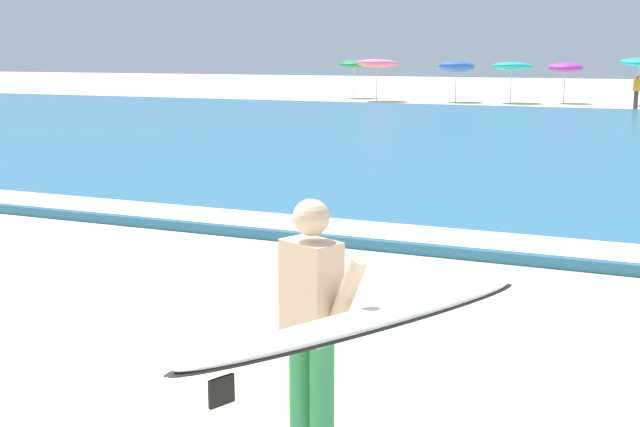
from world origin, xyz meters
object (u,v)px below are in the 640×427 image
object	(u,v)px
beach_umbrella_4	(565,67)
beach_umbrella_0	(354,64)
surfer_with_board	(340,324)
beachgoer_near_row_left	(636,91)
beach_umbrella_1	(377,63)
beach_umbrella_5	(640,62)
beach_umbrella_3	(512,66)
beach_umbrella_2	(456,67)

from	to	relation	value
beach_umbrella_4	beach_umbrella_0	bearing A→B (deg)	179.24
surfer_with_board	beachgoer_near_row_left	xyz separation A→B (m)	(0.59, 35.54, -0.19)
beach_umbrella_1	beachgoer_near_row_left	distance (m)	13.15
surfer_with_board	beach_umbrella_1	distance (m)	39.00
surfer_with_board	beach_umbrella_0	size ratio (longest dim) A/B	1.17
beach_umbrella_1	beach_umbrella_5	world-z (taller)	beach_umbrella_5
beach_umbrella_3	beachgoer_near_row_left	world-z (taller)	beach_umbrella_3
beach_umbrella_4	beach_umbrella_3	bearing A→B (deg)	-160.28
beach_umbrella_1	beach_umbrella_4	bearing A→B (deg)	12.33
beach_umbrella_3	beach_umbrella_5	size ratio (longest dim) A/B	0.91
beach_umbrella_2	beach_umbrella_3	world-z (taller)	beach_umbrella_2
beach_umbrella_0	beach_umbrella_2	world-z (taller)	beach_umbrella_2
surfer_with_board	beachgoer_near_row_left	bearing A→B (deg)	89.04
surfer_with_board	beach_umbrella_3	bearing A→B (deg)	98.25
beach_umbrella_0	beachgoer_near_row_left	bearing A→B (deg)	-13.48
beach_umbrella_3	beachgoer_near_row_left	bearing A→B (deg)	-22.73
beach_umbrella_0	beach_umbrella_1	distance (m)	3.08
beach_umbrella_3	surfer_with_board	bearing A→B (deg)	-81.75
beach_umbrella_4	beach_umbrella_5	size ratio (longest dim) A/B	0.89
beach_umbrella_1	beachgoer_near_row_left	xyz separation A→B (m)	(13.02, -1.41, -1.16)
beach_umbrella_5	surfer_with_board	bearing A→B (deg)	-90.85
surfer_with_board	beachgoer_near_row_left	world-z (taller)	surfer_with_board
beach_umbrella_0	beach_umbrella_4	distance (m)	11.60
beach_umbrella_0	beach_umbrella_5	bearing A→B (deg)	-1.83
beach_umbrella_2	beach_umbrella_1	bearing A→B (deg)	-168.32
surfer_with_board	beach_umbrella_0	bearing A→B (deg)	110.40
surfer_with_board	beach_umbrella_2	xyz separation A→B (m)	(-8.34, 37.79, 0.81)
beach_umbrella_2	beachgoer_near_row_left	world-z (taller)	beach_umbrella_2
beach_umbrella_4	beachgoer_near_row_left	world-z (taller)	beach_umbrella_4
beach_umbrella_3	beach_umbrella_4	xyz separation A→B (m)	(2.56, 0.92, -0.04)
beach_umbrella_0	beach_umbrella_5	xyz separation A→B (m)	(15.14, -0.48, 0.18)
beach_umbrella_0	beach_umbrella_4	bearing A→B (deg)	-0.76
beach_umbrella_1	surfer_with_board	bearing A→B (deg)	-71.41
beach_umbrella_0	beachgoer_near_row_left	size ratio (longest dim) A/B	1.39
surfer_with_board	beach_umbrella_0	distance (m)	41.80
beach_umbrella_0	beach_umbrella_1	bearing A→B (deg)	-46.16
surfer_with_board	beach_umbrella_4	world-z (taller)	beach_umbrella_4
beachgoer_near_row_left	beach_umbrella_5	bearing A→B (deg)	90.33
beach_umbrella_0	beachgoer_near_row_left	world-z (taller)	beach_umbrella_0
beach_umbrella_4	beachgoer_near_row_left	bearing A→B (deg)	-44.33
beach_umbrella_2	beachgoer_near_row_left	distance (m)	9.26
surfer_with_board	beach_umbrella_1	xyz separation A→B (m)	(-12.43, 36.95, 0.97)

